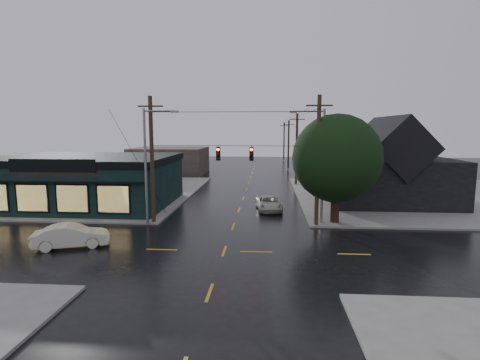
# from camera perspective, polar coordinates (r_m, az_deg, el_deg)

# --- Properties ---
(ground_plane) EXTENTS (160.00, 160.00, 0.00)m
(ground_plane) POSITION_cam_1_polar(r_m,az_deg,el_deg) (23.89, -2.41, -10.77)
(ground_plane) COLOR black
(sidewalk_nw) EXTENTS (28.00, 28.00, 0.15)m
(sidewalk_nw) POSITION_cam_1_polar(r_m,az_deg,el_deg) (48.74, -23.53, -1.73)
(sidewalk_nw) COLOR slate
(sidewalk_nw) RESTS_ON ground
(sidewalk_ne) EXTENTS (28.00, 28.00, 0.15)m
(sidewalk_ne) POSITION_cam_1_polar(r_m,az_deg,el_deg) (46.50, 26.10, -2.31)
(sidewalk_ne) COLOR slate
(sidewalk_ne) RESTS_ON ground
(pizza_shop) EXTENTS (16.30, 12.34, 4.90)m
(pizza_shop) POSITION_cam_1_polar(r_m,az_deg,el_deg) (39.91, -22.05, -0.03)
(pizza_shop) COLOR black
(pizza_shop) RESTS_ON ground
(ne_building) EXTENTS (12.60, 11.60, 8.75)m
(ne_building) POSITION_cam_1_polar(r_m,az_deg,el_deg) (41.49, 21.57, 2.93)
(ne_building) COLOR black
(ne_building) RESTS_ON ground
(corner_tree) EXTENTS (7.03, 7.03, 8.67)m
(corner_tree) POSITION_cam_1_polar(r_m,az_deg,el_deg) (30.57, 14.51, 3.20)
(corner_tree) COLOR black
(corner_tree) RESTS_ON ground
(utility_pole_nw) EXTENTS (2.00, 0.32, 10.15)m
(utility_pole_nw) POSITION_cam_1_polar(r_m,az_deg,el_deg) (31.34, -12.96, -6.44)
(utility_pole_nw) COLOR black
(utility_pole_nw) RESTS_ON ground
(utility_pole_ne) EXTENTS (2.00, 0.32, 10.15)m
(utility_pole_ne) POSITION_cam_1_polar(r_m,az_deg,el_deg) (30.22, 11.50, -6.93)
(utility_pole_ne) COLOR black
(utility_pole_ne) RESTS_ON ground
(utility_pole_far_a) EXTENTS (2.00, 0.32, 9.65)m
(utility_pole_far_a) POSITION_cam_1_polar(r_m,az_deg,el_deg) (51.20, 8.51, -0.81)
(utility_pole_far_a) COLOR black
(utility_pole_far_a) RESTS_ON ground
(utility_pole_far_b) EXTENTS (2.00, 0.32, 9.15)m
(utility_pole_far_b) POSITION_cam_1_polar(r_m,az_deg,el_deg) (71.00, 7.33, 1.61)
(utility_pole_far_b) COLOR black
(utility_pole_far_b) RESTS_ON ground
(utility_pole_far_c) EXTENTS (2.00, 0.32, 9.15)m
(utility_pole_far_c) POSITION_cam_1_polar(r_m,az_deg,el_deg) (90.89, 6.67, 2.97)
(utility_pole_far_c) COLOR black
(utility_pole_far_c) RESTS_ON ground
(span_signal_assembly) EXTENTS (13.00, 0.48, 1.23)m
(span_signal_assembly) POSITION_cam_1_polar(r_m,az_deg,el_deg) (29.16, -0.81, 4.05)
(span_signal_assembly) COLOR black
(span_signal_assembly) RESTS_ON ground
(streetlight_nw) EXTENTS (5.40, 0.30, 9.15)m
(streetlight_nw) POSITION_cam_1_polar(r_m,az_deg,el_deg) (30.79, -13.89, -6.73)
(streetlight_nw) COLOR gray
(streetlight_nw) RESTS_ON ground
(streetlight_ne) EXTENTS (5.40, 0.30, 9.15)m
(streetlight_ne) POSITION_cam_1_polar(r_m,az_deg,el_deg) (30.95, 12.26, -6.60)
(streetlight_ne) COLOR gray
(streetlight_ne) RESTS_ON ground
(bg_building_west) EXTENTS (12.00, 10.00, 4.40)m
(bg_building_west) POSITION_cam_1_polar(r_m,az_deg,el_deg) (64.90, -10.65, 2.91)
(bg_building_west) COLOR #382B28
(bg_building_west) RESTS_ON ground
(bg_building_east) EXTENTS (14.00, 12.00, 5.60)m
(bg_building_east) POSITION_cam_1_polar(r_m,az_deg,el_deg) (68.96, 15.43, 3.55)
(bg_building_east) COLOR #232428
(bg_building_east) RESTS_ON ground
(sedan_cream) EXTENTS (4.87, 3.13, 1.52)m
(sedan_cream) POSITION_cam_1_polar(r_m,az_deg,el_deg) (26.71, -24.31, -7.77)
(sedan_cream) COLOR beige
(sedan_cream) RESTS_ON ground
(suv_silver) EXTENTS (2.72, 4.92, 1.30)m
(suv_silver) POSITION_cam_1_polar(r_m,az_deg,el_deg) (35.29, 4.42, -3.58)
(suv_silver) COLOR #B8B8AA
(suv_silver) RESTS_ON ground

